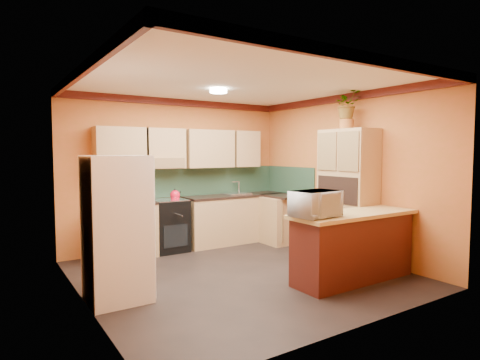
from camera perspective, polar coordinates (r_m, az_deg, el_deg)
name	(u,v)px	position (r m, az deg, el deg)	size (l,w,h in m)	color
room_shell	(231,128)	(5.87, -1.32, 7.40)	(4.24, 4.24, 2.72)	black
base_cabinets_back	(201,223)	(7.44, -5.61, -6.09)	(3.65, 0.60, 0.88)	tan
countertop_back	(201,198)	(7.37, -5.64, -2.56)	(3.65, 0.62, 0.04)	black
stove	(169,225)	(7.17, -10.08, -6.38)	(0.58, 0.58, 0.91)	black
kettle	(175,194)	(7.09, -9.23, -2.04)	(0.17, 0.17, 0.18)	red
sink	(236,194)	(7.75, -0.54, -1.96)	(0.48, 0.40, 0.03)	silver
base_cabinets_right	(284,220)	(7.78, 6.23, -5.64)	(0.60, 0.80, 0.88)	tan
countertop_right	(284,196)	(7.72, 6.26, -2.27)	(0.62, 0.80, 0.04)	black
fridge	(117,229)	(4.91, -17.14, -6.61)	(0.68, 0.66, 1.70)	white
pantry	(348,195)	(6.62, 15.06, -2.11)	(0.48, 0.90, 2.10)	tan
fern_pot	(347,124)	(6.64, 14.91, 7.67)	(0.22, 0.22, 0.16)	#A75D28
fern	(347,105)	(6.66, 14.96, 10.33)	(0.41, 0.36, 0.46)	tan
breakfast_bar	(353,248)	(5.71, 15.81, -9.31)	(1.80, 0.55, 0.88)	#4D1A12
bar_top	(354,214)	(5.62, 15.90, -4.69)	(1.90, 0.65, 0.05)	tan
microwave	(315,204)	(5.09, 10.69, -3.35)	(0.60, 0.40, 0.33)	white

